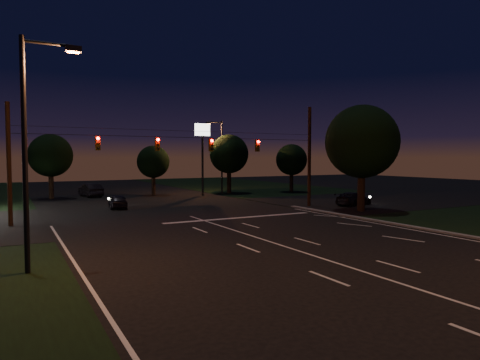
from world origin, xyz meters
TOP-DOWN VIEW (x-y plane):
  - ground at (0.00, 0.00)m, footprint 140.00×140.00m
  - cross_street_right at (20.00, 16.00)m, footprint 20.00×16.00m
  - edge_line_left at (-9.70, -6.00)m, footprint 0.14×40.00m
  - center_line at (0.00, -6.00)m, footprint 0.14×40.00m
  - stop_bar at (3.00, 11.50)m, footprint 12.00×0.50m
  - utility_pole_right at (12.00, 15.00)m, footprint 0.30×0.30m
  - utility_pole_left at (-12.00, 15.00)m, footprint 0.28×0.28m
  - signal_span at (-0.00, 14.96)m, footprint 24.00×0.40m
  - pole_sign_right at (8.00, 30.00)m, footprint 1.80×0.30m
  - street_light_left at (-11.24, 2.00)m, footprint 2.20×0.35m
  - street_light_right_far at (11.24, 32.00)m, footprint 2.20×0.35m
  - tree_right_near at (13.53, 10.17)m, footprint 6.00×6.00m
  - tree_far_b at (-7.98, 34.13)m, footprint 4.60×4.60m
  - tree_far_c at (3.02, 33.10)m, footprint 3.80×3.80m
  - tree_far_d at (12.02, 31.13)m, footprint 4.80×4.80m
  - tree_far_e at (20.02, 29.11)m, footprint 4.00×4.00m
  - car_oncoming_a at (-3.69, 21.73)m, footprint 1.88×3.73m
  - car_oncoming_b at (-3.83, 34.74)m, footprint 2.24×4.69m
  - car_cross at (16.05, 13.57)m, footprint 4.61×2.92m

SIDE VIEW (x-z plane):
  - ground at x=0.00m, z-range 0.00..0.00m
  - cross_street_right at x=20.00m, z-range -0.01..0.01m
  - utility_pole_right at x=12.00m, z-range -4.50..4.50m
  - utility_pole_left at x=-12.00m, z-range -4.00..4.00m
  - edge_line_left at x=-9.70m, z-range 0.00..0.01m
  - center_line at x=0.00m, z-range 0.00..0.01m
  - stop_bar at x=3.00m, z-range 0.00..0.01m
  - car_oncoming_a at x=-3.69m, z-range 0.00..1.22m
  - car_cross at x=16.05m, z-range 0.00..1.24m
  - car_oncoming_b at x=-3.83m, z-range 0.00..1.48m
  - tree_far_c at x=3.02m, z-range 0.97..6.83m
  - tree_far_e at x=20.02m, z-range 1.03..7.20m
  - tree_far_b at x=-7.98m, z-range 1.12..8.10m
  - tree_far_d at x=12.02m, z-range 1.18..8.47m
  - street_light_left at x=-11.24m, z-range 0.74..9.74m
  - street_light_right_far at x=11.24m, z-range 0.74..9.74m
  - signal_span at x=0.00m, z-range 4.72..6.28m
  - tree_right_near at x=13.53m, z-range 1.30..10.06m
  - pole_sign_right at x=8.00m, z-range 2.04..10.44m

